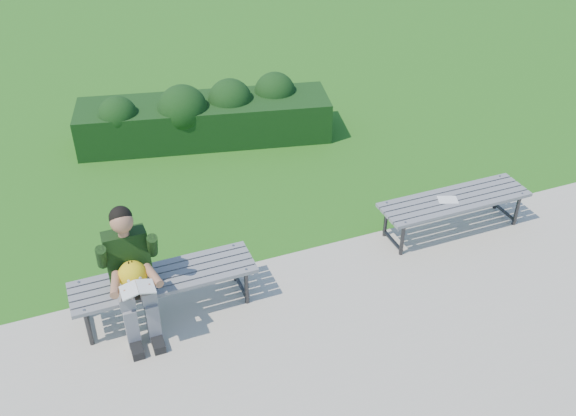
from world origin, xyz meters
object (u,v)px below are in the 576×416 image
Objects in this scene: bench_right at (454,202)px; paper_sheet at (448,200)px; hedge at (206,115)px; bench_left at (164,280)px; seated_boy at (131,270)px.

paper_sheet is at bearing 180.00° from bench_right.
hedge reaches higher than bench_left.
hedge is 2.08× the size of bench_left.
seated_boy reaches higher than paper_sheet.
bench_right is at bearing 0.00° from paper_sheet.
bench_right is (2.05, -3.32, 0.02)m from hedge.
seated_boy is 5.01× the size of paper_sheet.
bench_left is at bearing -178.08° from bench_right.
seated_boy reaches higher than hedge.
hedge is 2.08× the size of bench_right.
hedge reaches higher than paper_sheet.
hedge is 14.25× the size of paper_sheet.
bench_left is 1.00× the size of bench_right.
hedge reaches higher than bench_right.
bench_right is at bearing -58.35° from hedge.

